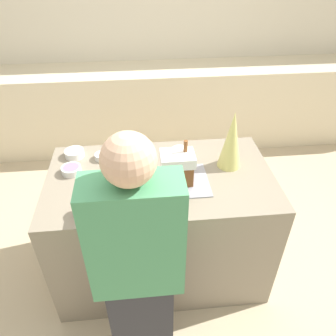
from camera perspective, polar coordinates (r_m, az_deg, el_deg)
name	(u,v)px	position (r m, az deg, el deg)	size (l,w,h in m)	color
ground_plane	(162,264)	(2.73, -1.08, -16.37)	(12.00, 12.00, 0.00)	#C6B28E
wall_back	(143,26)	(3.95, -4.29, 23.50)	(8.00, 0.05, 2.60)	beige
back_cabinet_block	(148,108)	(3.92, -3.55, 10.46)	(6.00, 0.60, 0.93)	beige
kitchen_island	(161,225)	(2.39, -1.20, -9.89)	(1.45, 0.82, 0.89)	gray
baking_tray	(177,181)	(2.04, 1.59, -2.34)	(0.39, 0.33, 0.01)	#9E9EA8
gingerbread_house	(177,167)	(1.98, 1.65, 0.18)	(0.20, 0.15, 0.27)	brown
decorative_tree	(232,140)	(2.12, 11.03, 4.80)	(0.15, 0.15, 0.39)	#DBD675
candy_bowl_beside_tree	(180,152)	(2.28, 2.08, 2.84)	(0.12, 0.12, 0.04)	white
candy_bowl_near_tray_left	(74,153)	(2.35, -15.98, 2.52)	(0.13, 0.13, 0.05)	white
candy_bowl_behind_tray	(71,170)	(2.19, -16.47, -0.27)	(0.13, 0.13, 0.05)	silver
candy_bowl_far_left	(102,156)	(2.28, -11.36, 2.04)	(0.10, 0.10, 0.04)	silver
mug	(85,209)	(1.86, -14.20, -6.86)	(0.09, 0.09, 0.08)	#B24238
person	(138,273)	(1.66, -5.17, -17.80)	(0.42, 0.53, 1.61)	#333338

